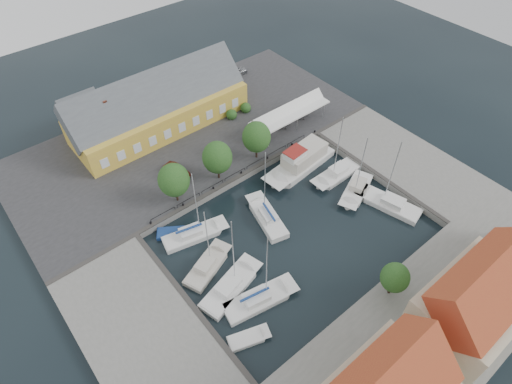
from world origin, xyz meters
TOP-DOWN VIEW (x-y plane):
  - ground at (0.00, 0.00)m, footprint 140.00×140.00m
  - north_quay at (0.00, 23.00)m, footprint 56.00×26.00m
  - west_quay at (-22.00, -2.00)m, footprint 12.00×24.00m
  - east_quay at (22.00, -2.00)m, footprint 12.00×24.00m
  - south_bank at (0.00, -21.00)m, footprint 56.00×14.00m
  - quay_edge_fittings at (0.02, 4.75)m, footprint 56.00×24.72m
  - warehouse at (-2.60, 28.36)m, footprint 28.56×14.00m
  - tent_canopy at (14.00, 14.50)m, footprint 14.00×4.00m
  - quay_trees at (-2.00, 12.00)m, footprint 18.20×4.20m
  - car_silver at (16.82, 32.30)m, footprint 4.43×1.96m
  - car_red at (-6.23, 16.46)m, footprint 2.48×4.44m
  - center_sailboat at (-1.22, 2.17)m, footprint 4.51×8.86m
  - trawler at (9.49, 6.90)m, footprint 13.04×5.03m
  - east_boat_a at (12.17, 2.08)m, footprint 8.34×2.88m
  - east_boat_b at (12.03, -1.88)m, footprint 8.37×5.53m
  - east_boat_c at (13.50, -6.63)m, footprint 5.10×9.55m
  - west_boat_a at (-10.39, 6.01)m, footprint 8.98×4.33m
  - west_boat_b at (-11.84, 0.91)m, footprint 7.78×5.14m
  - west_boat_c at (-11.38, -3.17)m, footprint 9.33×5.10m
  - west_boat_d at (-9.85, -6.54)m, footprint 9.37×4.37m
  - launch_sw at (-13.63, -9.32)m, footprint 4.94×3.15m
  - launch_nw at (-12.23, 8.04)m, footprint 4.77×4.02m
  - townhouses at (1.93, -23.24)m, footprint 36.30×8.50m

SIDE VIEW (x-z plane):
  - ground at x=0.00m, z-range 0.00..0.00m
  - launch_nw at x=-12.23m, z-range -0.35..0.53m
  - launch_sw at x=-13.63m, z-range -0.40..0.58m
  - east_boat_c at x=13.50m, z-range -5.59..6.10m
  - west_boat_b at x=-11.84m, z-range -4.89..5.42m
  - west_boat_c at x=-11.38m, z-range -5.77..6.30m
  - east_boat_b at x=12.03m, z-range -5.26..5.79m
  - east_boat_a at x=12.17m, z-range -5.59..6.11m
  - west_boat_d at x=-9.85m, z-range -5.76..6.30m
  - west_boat_a at x=-10.39m, z-range -5.50..6.04m
  - center_sailboat at x=-1.22m, z-range -5.58..6.31m
  - north_quay at x=0.00m, z-range 0.00..1.00m
  - west_quay at x=-22.00m, z-range 0.00..1.00m
  - east_quay at x=22.00m, z-range 0.00..1.00m
  - south_bank at x=0.00m, z-range 0.00..1.00m
  - trawler at x=9.49m, z-range -1.48..3.52m
  - quay_edge_fittings at x=0.02m, z-range 0.86..1.26m
  - car_red at x=-6.23m, z-range 1.00..2.39m
  - car_silver at x=16.82m, z-range 1.00..2.48m
  - tent_canopy at x=14.00m, z-range 2.27..5.10m
  - warehouse at x=-2.60m, z-range -0.35..9.20m
  - quay_trees at x=-2.00m, z-range 1.73..8.03m
  - townhouses at x=1.93m, z-range -0.18..11.82m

